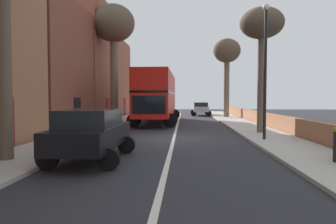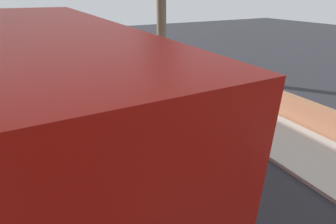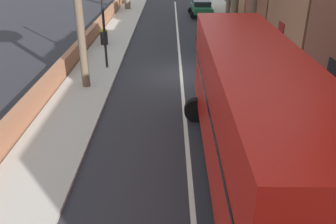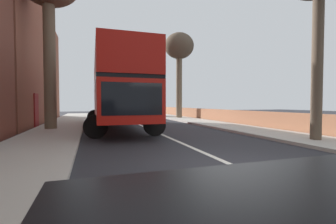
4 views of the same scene
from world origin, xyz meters
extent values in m
cube|color=#B5150E|center=(-1.70, 9.51, 1.55)|extent=(2.59, 11.50, 1.70)
cube|color=black|center=(-1.70, 9.51, 2.48)|extent=(2.61, 11.39, 0.16)
cube|color=#B5150E|center=(-1.70, 9.51, 3.31)|extent=(2.59, 11.50, 1.50)
cylinder|color=black|center=(-0.39, 13.40, 0.50)|extent=(1.00, 0.31, 1.00)
cylinder|color=black|center=(-2.95, 13.42, 0.50)|extent=(1.00, 0.31, 1.00)
cube|color=#B7BABF|center=(2.50, 20.94, 0.78)|extent=(1.77, 3.98, 0.60)
cube|color=black|center=(2.50, 20.74, 1.33)|extent=(1.61, 2.20, 0.48)
cylinder|color=black|center=(1.64, 22.18, 0.32)|extent=(0.64, 0.23, 0.64)
cylinder|color=black|center=(3.40, 22.16, 0.32)|extent=(0.64, 0.23, 0.64)
cylinder|color=black|center=(1.60, 19.72, 0.32)|extent=(0.64, 0.23, 0.64)
cylinder|color=black|center=(3.36, 19.70, 0.32)|extent=(0.64, 0.23, 0.64)
cylinder|color=brown|center=(4.96, 16.63, 3.29)|extent=(0.57, 0.57, 6.34)
camera|label=1|loc=(0.52, -15.52, 2.05)|focal=32.47mm
camera|label=2|loc=(-2.08, 2.61, 4.60)|focal=26.89mm
camera|label=3|loc=(0.64, 18.65, 6.69)|focal=37.84mm
camera|label=4|loc=(-3.18, -4.68, 1.47)|focal=25.11mm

